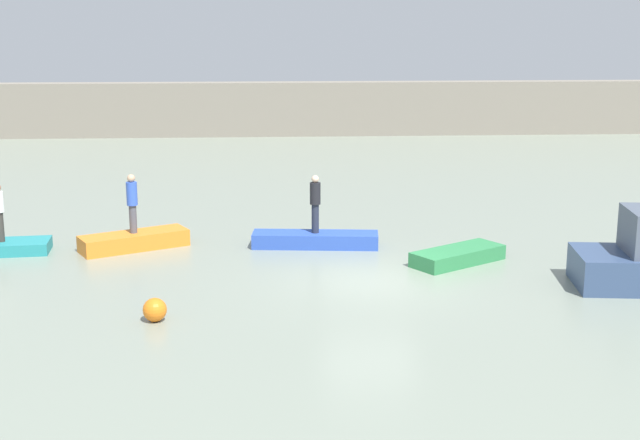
# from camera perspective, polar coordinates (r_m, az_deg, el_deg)

# --- Properties ---
(ground_plane) EXTENTS (120.00, 120.00, 0.00)m
(ground_plane) POSITION_cam_1_polar(r_m,az_deg,el_deg) (23.31, 3.26, -3.97)
(ground_plane) COLOR gray
(embankment_wall) EXTENTS (80.00, 1.20, 3.08)m
(embankment_wall) POSITION_cam_1_polar(r_m,az_deg,el_deg) (51.39, -0.45, 7.21)
(embankment_wall) COLOR gray
(embankment_wall) RESTS_ON ground_plane
(rowboat_teal) EXTENTS (2.84, 1.43, 0.35)m
(rowboat_teal) POSITION_cam_1_polar(r_m,az_deg,el_deg) (27.58, -19.89, -1.67)
(rowboat_teal) COLOR teal
(rowboat_teal) RESTS_ON ground_plane
(rowboat_orange) EXTENTS (3.29, 2.35, 0.49)m
(rowboat_orange) POSITION_cam_1_polar(r_m,az_deg,el_deg) (26.97, -11.93, -1.32)
(rowboat_orange) COLOR orange
(rowboat_orange) RESTS_ON ground_plane
(rowboat_blue) EXTENTS (3.85, 1.28, 0.44)m
(rowboat_blue) POSITION_cam_1_polar(r_m,az_deg,el_deg) (26.61, -0.31, -1.29)
(rowboat_blue) COLOR #2B4CAD
(rowboat_blue) RESTS_ON ground_plane
(rowboat_green) EXTENTS (2.93, 2.41, 0.42)m
(rowboat_green) POSITION_cam_1_polar(r_m,az_deg,el_deg) (25.19, 8.90, -2.31)
(rowboat_green) COLOR #2D7F47
(rowboat_green) RESTS_ON ground_plane
(person_blue_shirt) EXTENTS (0.32, 0.32, 1.78)m
(person_blue_shirt) POSITION_cam_1_polar(r_m,az_deg,el_deg) (26.69, -12.05, 1.24)
(person_blue_shirt) COLOR #4C4C56
(person_blue_shirt) RESTS_ON rowboat_orange
(person_dark_shirt) EXTENTS (0.32, 0.32, 1.76)m
(person_dark_shirt) POSITION_cam_1_polar(r_m,az_deg,el_deg) (26.34, -0.31, 1.24)
(person_dark_shirt) COLOR #232838
(person_dark_shirt) RESTS_ON rowboat_blue
(mooring_buoy) EXTENTS (0.55, 0.55, 0.55)m
(mooring_buoy) POSITION_cam_1_polar(r_m,az_deg,el_deg) (20.58, -10.64, -5.73)
(mooring_buoy) COLOR orange
(mooring_buoy) RESTS_ON ground_plane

